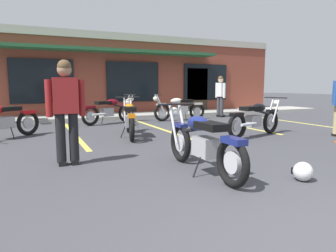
# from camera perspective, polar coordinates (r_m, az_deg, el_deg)

# --- Properties ---
(ground_plane) EXTENTS (80.00, 80.00, 0.00)m
(ground_plane) POSITION_cam_1_polar(r_m,az_deg,el_deg) (5.21, 1.72, -6.55)
(ground_plane) COLOR #3D3D42
(sidewalk_kerb) EXTENTS (22.00, 1.80, 0.14)m
(sidewalk_kerb) POSITION_cam_1_polar(r_m,az_deg,el_deg) (12.14, -13.54, 1.67)
(sidewalk_kerb) COLOR #A8A59E
(sidewalk_kerb) RESTS_ON ground_plane
(brick_storefront_building) EXTENTS (18.19, 6.46, 3.48)m
(brick_storefront_building) POSITION_cam_1_polar(r_m,az_deg,el_deg) (15.64, -16.20, 9.00)
(brick_storefront_building) COLOR brown
(brick_storefront_building) RESTS_ON ground_plane
(painted_stall_lines) EXTENTS (12.55, 4.80, 0.01)m
(painted_stall_lines) POSITION_cam_1_polar(r_m,az_deg,el_deg) (8.66, -9.11, -0.95)
(painted_stall_lines) COLOR #DBCC4C
(painted_stall_lines) RESTS_ON ground_plane
(motorcycle_foreground_classic) EXTENTS (0.66, 2.11, 0.98)m
(motorcycle_foreground_classic) POSITION_cam_1_polar(r_m,az_deg,el_deg) (4.46, 6.42, -2.92)
(motorcycle_foreground_classic) COLOR black
(motorcycle_foreground_classic) RESTS_ON ground_plane
(motorcycle_red_sportbike) EXTENTS (2.01, 1.08, 0.98)m
(motorcycle_red_sportbike) POSITION_cam_1_polar(r_m,az_deg,el_deg) (10.41, -10.96, 2.97)
(motorcycle_red_sportbike) COLOR black
(motorcycle_red_sportbike) RESTS_ON ground_plane
(motorcycle_silver_naked) EXTENTS (2.11, 0.66, 0.98)m
(motorcycle_silver_naked) POSITION_cam_1_polar(r_m,az_deg,el_deg) (11.22, 2.18, 3.42)
(motorcycle_silver_naked) COLOR black
(motorcycle_silver_naked) RESTS_ON ground_plane
(motorcycle_blue_standard) EXTENTS (2.07, 0.92, 0.98)m
(motorcycle_blue_standard) POSITION_cam_1_polar(r_m,az_deg,el_deg) (7.95, 16.18, 1.43)
(motorcycle_blue_standard) COLOR black
(motorcycle_blue_standard) RESTS_ON ground_plane
(motorcycle_green_cafe_racer) EXTENTS (0.83, 2.08, 0.98)m
(motorcycle_green_cafe_racer) POSITION_cam_1_polar(r_m,az_deg,el_deg) (7.66, -7.22, 1.45)
(motorcycle_green_cafe_racer) COLOR black
(motorcycle_green_cafe_racer) RESTS_ON ground_plane
(motorcycle_orange_scrambler) EXTENTS (1.78, 1.50, 0.98)m
(motorcycle_orange_scrambler) POSITION_cam_1_polar(r_m,az_deg,el_deg) (8.18, -29.09, 0.94)
(motorcycle_orange_scrambler) COLOR black
(motorcycle_orange_scrambler) RESTS_ON ground_plane
(person_by_back_row) EXTENTS (0.60, 0.28, 1.68)m
(person_by_back_row) POSITION_cam_1_polar(r_m,az_deg,el_deg) (5.05, -18.68, 3.54)
(person_by_back_row) COLOR black
(person_by_back_row) RESTS_ON ground_plane
(person_near_building) EXTENTS (0.30, 0.61, 1.68)m
(person_near_building) POSITION_cam_1_polar(r_m,az_deg,el_deg) (12.62, 9.85, 6.00)
(person_near_building) COLOR black
(person_near_building) RESTS_ON ground_plane
(helmet_on_pavement) EXTENTS (0.26, 0.26, 0.26)m
(helmet_on_pavement) POSITION_cam_1_polar(r_m,az_deg,el_deg) (4.49, 24.06, -7.83)
(helmet_on_pavement) COLOR silver
(helmet_on_pavement) RESTS_ON ground_plane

